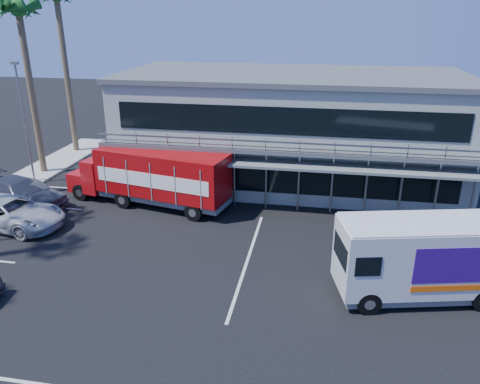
# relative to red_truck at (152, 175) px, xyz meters

# --- Properties ---
(ground) EXTENTS (120.00, 120.00, 0.00)m
(ground) POSITION_rel_red_truck_xyz_m (4.70, -8.65, -1.91)
(ground) COLOR black
(ground) RESTS_ON ground
(building) EXTENTS (22.40, 12.00, 7.30)m
(building) POSITION_rel_red_truck_xyz_m (7.70, 6.28, 1.75)
(building) COLOR gray
(building) RESTS_ON ground
(palm_e) EXTENTS (2.80, 2.80, 12.25)m
(palm_e) POSITION_rel_red_truck_xyz_m (-10.00, 4.35, 8.66)
(palm_e) COLOR brown
(palm_e) RESTS_ON ground
(palm_f) EXTENTS (2.80, 2.80, 13.25)m
(palm_f) POSITION_rel_red_truck_xyz_m (-10.40, 9.85, 9.56)
(palm_f) COLOR brown
(palm_f) RESTS_ON ground
(light_pole_far) EXTENTS (0.50, 0.25, 8.09)m
(light_pole_far) POSITION_rel_red_truck_xyz_m (-9.50, 2.35, 2.59)
(light_pole_far) COLOR gray
(light_pole_far) RESTS_ON ground
(red_truck) EXTENTS (10.58, 4.54, 3.47)m
(red_truck) POSITION_rel_red_truck_xyz_m (0.00, 0.00, 0.00)
(red_truck) COLOR #A50D11
(red_truck) RESTS_ON ground
(white_van) EXTENTS (7.32, 3.91, 3.40)m
(white_van) POSITION_rel_red_truck_xyz_m (14.20, -7.38, -0.10)
(white_van) COLOR silver
(white_van) RESTS_ON ground
(parked_car_c) EXTENTS (6.29, 3.62, 1.65)m
(parked_car_c) POSITION_rel_red_truck_xyz_m (-6.58, -4.25, -1.08)
(parked_car_c) COLOR #BDBDBF
(parked_car_c) RESTS_ON ground
(parked_car_d) EXTENTS (6.38, 4.35, 1.72)m
(parked_car_d) POSITION_rel_red_truck_xyz_m (-7.80, -1.67, -1.05)
(parked_car_d) COLOR #333844
(parked_car_d) RESTS_ON ground
(parked_car_e) EXTENTS (5.19, 3.34, 1.64)m
(parked_car_e) POSITION_rel_red_truck_xyz_m (-7.35, -1.27, -1.09)
(parked_car_e) COLOR slate
(parked_car_e) RESTS_ON ground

